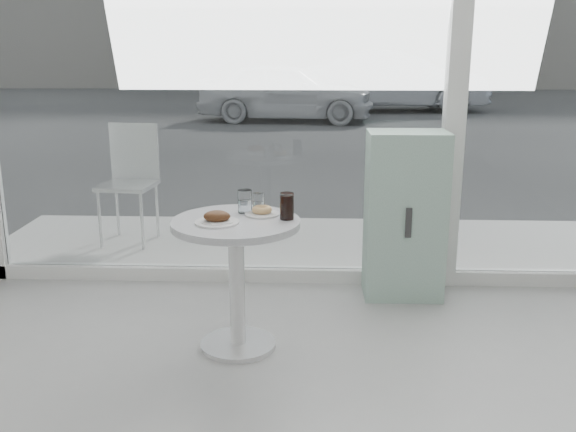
{
  "coord_description": "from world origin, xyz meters",
  "views": [
    {
      "loc": [
        -0.07,
        -1.51,
        1.72
      ],
      "look_at": [
        -0.2,
        1.7,
        0.85
      ],
      "focal_mm": 40.0,
      "sensor_mm": 36.0,
      "label": 1
    }
  ],
  "objects_px": {
    "car_white": "(286,92)",
    "water_tumbler_a": "(245,203)",
    "plate_fritter": "(218,218)",
    "water_tumbler_b": "(259,204)",
    "plate_donut": "(262,212)",
    "car_silver": "(393,81)",
    "patio_chair": "(131,175)",
    "main_table": "(236,257)",
    "cola_glass": "(287,207)",
    "mint_cabinet": "(405,216)"
  },
  "relations": [
    {
      "from": "car_silver",
      "to": "water_tumbler_a",
      "type": "xyz_separation_m",
      "value": [
        -2.41,
        -13.46,
        0.05
      ]
    },
    {
      "from": "mint_cabinet",
      "to": "plate_donut",
      "type": "height_order",
      "value": "mint_cabinet"
    },
    {
      "from": "car_white",
      "to": "plate_donut",
      "type": "distance_m",
      "value": 11.19
    },
    {
      "from": "plate_fritter",
      "to": "water_tumbler_b",
      "type": "distance_m",
      "value": 0.32
    },
    {
      "from": "mint_cabinet",
      "to": "plate_fritter",
      "type": "bearing_deg",
      "value": -141.55
    },
    {
      "from": "water_tumbler_b",
      "to": "cola_glass",
      "type": "xyz_separation_m",
      "value": [
        0.17,
        -0.15,
        0.02
      ]
    },
    {
      "from": "car_silver",
      "to": "plate_donut",
      "type": "bearing_deg",
      "value": 163.24
    },
    {
      "from": "mint_cabinet",
      "to": "main_table",
      "type": "bearing_deg",
      "value": -141.54
    },
    {
      "from": "plate_fritter",
      "to": "water_tumbler_b",
      "type": "xyz_separation_m",
      "value": [
        0.2,
        0.25,
        0.02
      ]
    },
    {
      "from": "plate_donut",
      "to": "water_tumbler_b",
      "type": "height_order",
      "value": "water_tumbler_b"
    },
    {
      "from": "main_table",
      "to": "car_silver",
      "type": "distance_m",
      "value": 13.85
    },
    {
      "from": "plate_fritter",
      "to": "cola_glass",
      "type": "bearing_deg",
      "value": 15.09
    },
    {
      "from": "main_table",
      "to": "water_tumbler_a",
      "type": "relative_size",
      "value": 5.76
    },
    {
      "from": "main_table",
      "to": "water_tumbler_a",
      "type": "bearing_deg",
      "value": 77.73
    },
    {
      "from": "plate_fritter",
      "to": "cola_glass",
      "type": "relative_size",
      "value": 1.62
    },
    {
      "from": "mint_cabinet",
      "to": "water_tumbler_a",
      "type": "bearing_deg",
      "value": -146.41
    },
    {
      "from": "water_tumbler_b",
      "to": "cola_glass",
      "type": "height_order",
      "value": "cola_glass"
    },
    {
      "from": "mint_cabinet",
      "to": "car_silver",
      "type": "height_order",
      "value": "car_silver"
    },
    {
      "from": "plate_fritter",
      "to": "water_tumbler_a",
      "type": "bearing_deg",
      "value": 62.22
    },
    {
      "from": "car_silver",
      "to": "water_tumbler_b",
      "type": "distance_m",
      "value": 13.65
    },
    {
      "from": "plate_donut",
      "to": "car_white",
      "type": "bearing_deg",
      "value": 91.82
    },
    {
      "from": "car_silver",
      "to": "plate_donut",
      "type": "distance_m",
      "value": 13.71
    },
    {
      "from": "mint_cabinet",
      "to": "car_white",
      "type": "relative_size",
      "value": 0.29
    },
    {
      "from": "patio_chair",
      "to": "plate_fritter",
      "type": "distance_m",
      "value": 2.27
    },
    {
      "from": "plate_donut",
      "to": "water_tumbler_a",
      "type": "height_order",
      "value": "water_tumbler_a"
    },
    {
      "from": "patio_chair",
      "to": "water_tumbler_b",
      "type": "bearing_deg",
      "value": -48.39
    },
    {
      "from": "car_silver",
      "to": "cola_glass",
      "type": "relative_size",
      "value": 31.38
    },
    {
      "from": "patio_chair",
      "to": "cola_glass",
      "type": "bearing_deg",
      "value": -47.2
    },
    {
      "from": "patio_chair",
      "to": "cola_glass",
      "type": "distance_m",
      "value": 2.39
    },
    {
      "from": "car_white",
      "to": "car_silver",
      "type": "xyz_separation_m",
      "value": [
        2.66,
        2.33,
        0.11
      ]
    },
    {
      "from": "mint_cabinet",
      "to": "plate_fritter",
      "type": "xyz_separation_m",
      "value": [
        -1.15,
        -0.93,
        0.22
      ]
    },
    {
      "from": "main_table",
      "to": "patio_chair",
      "type": "relative_size",
      "value": 0.77
    },
    {
      "from": "plate_donut",
      "to": "cola_glass",
      "type": "bearing_deg",
      "value": -29.43
    },
    {
      "from": "car_white",
      "to": "water_tumbler_b",
      "type": "height_order",
      "value": "car_white"
    },
    {
      "from": "water_tumbler_a",
      "to": "cola_glass",
      "type": "height_order",
      "value": "cola_glass"
    },
    {
      "from": "water_tumbler_a",
      "to": "water_tumbler_b",
      "type": "height_order",
      "value": "water_tumbler_a"
    },
    {
      "from": "car_white",
      "to": "cola_glass",
      "type": "relative_size",
      "value": 26.19
    },
    {
      "from": "cola_glass",
      "to": "plate_fritter",
      "type": "bearing_deg",
      "value": -164.91
    },
    {
      "from": "car_white",
      "to": "water_tumbler_a",
      "type": "bearing_deg",
      "value": -172.99
    },
    {
      "from": "patio_chair",
      "to": "water_tumbler_b",
      "type": "xyz_separation_m",
      "value": [
        1.26,
        -1.76,
        0.2
      ]
    },
    {
      "from": "patio_chair",
      "to": "water_tumbler_b",
      "type": "relative_size",
      "value": 8.96
    },
    {
      "from": "car_white",
      "to": "water_tumbler_a",
      "type": "height_order",
      "value": "car_white"
    },
    {
      "from": "main_table",
      "to": "plate_fritter",
      "type": "height_order",
      "value": "plate_fritter"
    },
    {
      "from": "mint_cabinet",
      "to": "plate_fritter",
      "type": "relative_size",
      "value": 4.77
    },
    {
      "from": "water_tumbler_b",
      "to": "car_silver",
      "type": "bearing_deg",
      "value": 80.19
    },
    {
      "from": "main_table",
      "to": "plate_donut",
      "type": "relative_size",
      "value": 3.92
    },
    {
      "from": "car_white",
      "to": "water_tumbler_a",
      "type": "relative_size",
      "value": 29.33
    },
    {
      "from": "main_table",
      "to": "water_tumbler_b",
      "type": "bearing_deg",
      "value": 57.06
    },
    {
      "from": "plate_fritter",
      "to": "cola_glass",
      "type": "xyz_separation_m",
      "value": [
        0.37,
        0.1,
        0.05
      ]
    },
    {
      "from": "mint_cabinet",
      "to": "cola_glass",
      "type": "distance_m",
      "value": 1.17
    }
  ]
}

